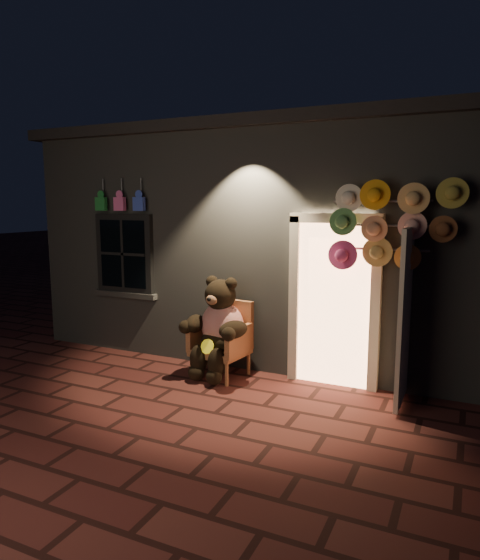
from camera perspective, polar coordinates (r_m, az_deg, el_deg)
The scene contains 5 objects.
ground at distance 5.94m, azimuth -6.51°, elevation -14.19°, with size 60.00×60.00×0.00m, color #50231E.
shop_building at distance 9.12m, azimuth 6.57°, elevation 5.11°, with size 7.30×5.95×3.51m.
wicker_armchair at distance 6.78m, azimuth -1.88°, elevation -6.69°, with size 0.77×0.71×1.01m.
teddy_bear at distance 6.63m, azimuth -2.48°, elevation -5.45°, with size 0.97×0.80×1.34m.
hat_rack at distance 5.99m, azimuth 16.69°, elevation 5.96°, with size 1.44×0.22×2.54m.
Camera 1 is at (2.89, -4.64, 2.31)m, focal length 32.00 mm.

